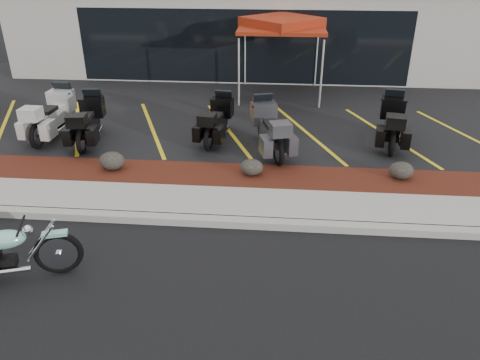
# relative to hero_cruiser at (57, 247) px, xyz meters

# --- Properties ---
(ground) EXTENTS (90.00, 90.00, 0.00)m
(ground) POSITION_rel_hero_cruiser_xyz_m (2.07, 0.79, -0.51)
(ground) COLOR black
(ground) RESTS_ON ground
(curb) EXTENTS (24.00, 0.25, 0.15)m
(curb) POSITION_rel_hero_cruiser_xyz_m (2.07, 1.69, -0.44)
(curb) COLOR gray
(curb) RESTS_ON ground
(sidewalk) EXTENTS (24.00, 1.20, 0.15)m
(sidewalk) POSITION_rel_hero_cruiser_xyz_m (2.07, 2.39, -0.44)
(sidewalk) COLOR gray
(sidewalk) RESTS_ON ground
(mulch_bed) EXTENTS (24.00, 1.20, 0.16)m
(mulch_bed) POSITION_rel_hero_cruiser_xyz_m (2.07, 3.59, -0.43)
(mulch_bed) COLOR #37170C
(mulch_bed) RESTS_ON ground
(upper_lot) EXTENTS (26.00, 9.60, 0.15)m
(upper_lot) POSITION_rel_hero_cruiser_xyz_m (2.07, 8.99, -0.44)
(upper_lot) COLOR black
(upper_lot) RESTS_ON ground
(dealership_building) EXTENTS (18.00, 8.16, 4.00)m
(dealership_building) POSITION_rel_hero_cruiser_xyz_m (2.07, 15.26, 1.49)
(dealership_building) COLOR #A6A196
(dealership_building) RESTS_ON ground
(boulder_left) EXTENTS (0.59, 0.49, 0.42)m
(boulder_left) POSITION_rel_hero_cruiser_xyz_m (-0.35, 3.63, -0.14)
(boulder_left) COLOR black
(boulder_left) RESTS_ON mulch_bed
(boulder_mid) EXTENTS (0.52, 0.43, 0.37)m
(boulder_mid) POSITION_rel_hero_cruiser_xyz_m (2.90, 3.62, -0.17)
(boulder_mid) COLOR black
(boulder_mid) RESTS_ON mulch_bed
(boulder_right) EXTENTS (0.54, 0.45, 0.38)m
(boulder_right) POSITION_rel_hero_cruiser_xyz_m (6.23, 3.72, -0.16)
(boulder_right) COLOR black
(boulder_right) RESTS_ON mulch_bed
(hero_cruiser) EXTENTS (3.00, 1.57, 1.03)m
(hero_cruiser) POSITION_rel_hero_cruiser_xyz_m (0.00, 0.00, 0.00)
(hero_cruiser) COLOR #7BC0B1
(hero_cruiser) RESTS_ON ground
(touring_white) EXTENTS (0.96, 2.28, 1.31)m
(touring_white) POSITION_rel_hero_cruiser_xyz_m (-2.57, 6.33, 0.29)
(touring_white) COLOR #BBBAB6
(touring_white) RESTS_ON upper_lot
(touring_black_front) EXTENTS (1.07, 2.21, 1.23)m
(touring_black_front) POSITION_rel_hero_cruiser_xyz_m (-1.59, 5.99, 0.25)
(touring_black_front) COLOR black
(touring_black_front) RESTS_ON upper_lot
(touring_black_mid) EXTENTS (1.05, 2.09, 1.16)m
(touring_black_mid) POSITION_rel_hero_cruiser_xyz_m (1.94, 6.37, 0.22)
(touring_black_mid) COLOR black
(touring_black_mid) RESTS_ON upper_lot
(touring_grey) EXTENTS (1.44, 2.36, 1.29)m
(touring_grey) POSITION_rel_hero_cruiser_xyz_m (3.04, 5.74, 0.28)
(touring_grey) COLOR #313236
(touring_grey) RESTS_ON upper_lot
(touring_black_rear) EXTENTS (1.19, 2.29, 1.27)m
(touring_black_rear) POSITION_rel_hero_cruiser_xyz_m (6.53, 6.52, 0.27)
(touring_black_rear) COLOR black
(touring_black_rear) RESTS_ON upper_lot
(traffic_cone) EXTENTS (0.44, 0.44, 0.48)m
(traffic_cone) POSITION_rel_hero_cruiser_xyz_m (1.50, 7.96, -0.12)
(traffic_cone) COLOR #FE5008
(traffic_cone) RESTS_ON upper_lot
(popup_canopy) EXTENTS (3.29, 3.29, 2.58)m
(popup_canopy) POSITION_rel_hero_cruiser_xyz_m (3.46, 9.97, 1.98)
(popup_canopy) COLOR silver
(popup_canopy) RESTS_ON upper_lot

